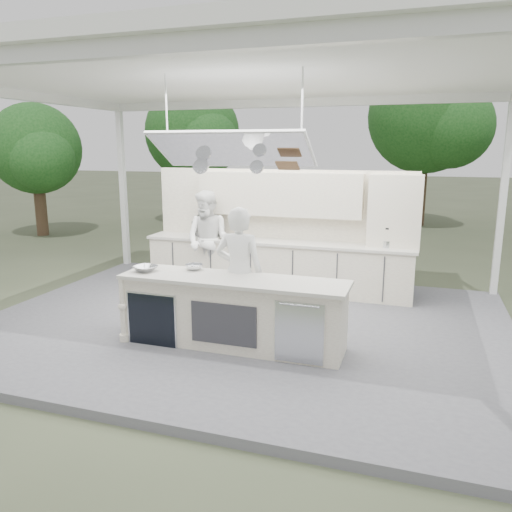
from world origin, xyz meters
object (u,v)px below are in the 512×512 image
(back_counter, at_px, (276,265))
(sous_chef, at_px, (209,241))
(demo_island, at_px, (232,312))
(head_chef, at_px, (239,273))

(back_counter, relative_size, sous_chef, 2.71)
(demo_island, distance_m, back_counter, 2.82)
(back_counter, height_order, sous_chef, sous_chef)
(demo_island, height_order, back_counter, same)
(demo_island, relative_size, back_counter, 0.61)
(sous_chef, bearing_deg, back_counter, 20.93)
(demo_island, bearing_deg, back_counter, 93.63)
(back_counter, bearing_deg, head_chef, -86.28)
(demo_island, height_order, sous_chef, sous_chef)
(back_counter, distance_m, sous_chef, 1.35)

